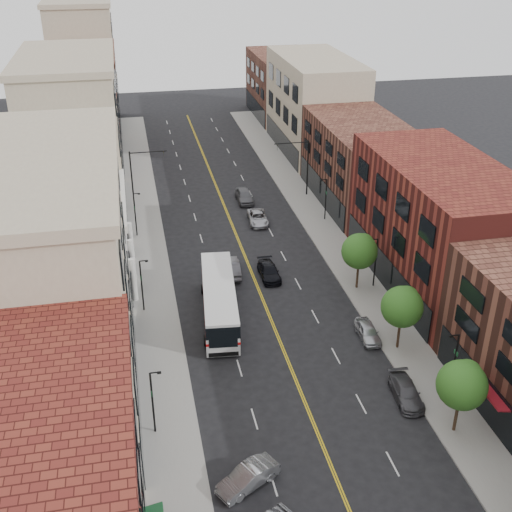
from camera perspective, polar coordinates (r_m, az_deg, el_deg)
ground at (r=42.45m, az=7.82°, el=-20.49°), size 220.00×220.00×0.00m
sidewalk_left at (r=68.94m, az=-9.53°, el=0.10°), size 4.00×110.00×0.15m
sidewalk_right at (r=72.04m, az=6.52°, el=1.57°), size 4.00×110.00×0.15m
bldg_l_tanoffice at (r=45.73m, az=-17.66°, el=-3.22°), size 10.00×22.00×18.00m
bldg_l_white at (r=63.90m, az=-15.86°, el=1.02°), size 10.00×14.00×8.00m
bldg_l_far_a at (r=77.94m, az=-15.77°, el=9.80°), size 10.00×20.00×18.00m
bldg_l_far_b at (r=97.58m, az=-15.14°, el=12.42°), size 10.00×20.00×15.00m
bldg_l_far_c at (r=114.59m, az=-14.99°, el=15.88°), size 10.00×16.00×20.00m
bldg_r_mid at (r=62.98m, az=15.91°, el=2.64°), size 10.00×22.00×12.00m
bldg_r_far_a at (r=81.10m, az=9.34°, el=8.16°), size 10.00×20.00×10.00m
bldg_r_far_b at (r=99.58m, az=5.22°, el=13.23°), size 10.00×22.00×14.00m
bldg_r_far_c at (r=118.69m, az=2.40°, el=14.89°), size 10.00×18.00×11.00m
tree_r_1 at (r=45.66m, az=17.90°, el=-10.71°), size 3.40×3.40×5.59m
tree_r_2 at (r=52.87m, az=12.92°, el=-4.30°), size 3.40×3.40×5.59m
tree_r_3 at (r=60.87m, az=9.24°, el=0.53°), size 3.40×3.40×5.59m
lamp_l_1 at (r=44.63m, az=-9.14°, el=-12.45°), size 0.81×0.55×5.05m
lamp_l_2 at (r=57.87m, az=-10.09°, el=-2.36°), size 0.81×0.55×5.05m
lamp_l_3 at (r=72.24m, az=-10.67°, el=3.86°), size 0.81×0.55×5.05m
lamp_r_1 at (r=49.71m, az=17.21°, el=-8.78°), size 0.81×0.55×5.05m
lamp_r_2 at (r=61.87m, az=10.55°, el=-0.32°), size 0.81×0.55×5.05m
lamp_r_3 at (r=75.48m, az=6.19°, el=5.24°), size 0.81×0.55×5.05m
signal_mast_left at (r=79.08m, az=-10.49°, el=7.29°), size 4.49×0.18×7.20m
signal_mast_right at (r=81.87m, az=4.13°, el=8.38°), size 4.49×0.18×7.20m
city_bus at (r=56.80m, az=-3.29°, el=-3.80°), size 4.03×12.90×3.27m
car_angle_b at (r=42.23m, az=-0.71°, el=-19.08°), size 4.43×3.37×1.40m
car_parked_mid at (r=49.55m, az=13.21°, el=-11.71°), size 2.16×4.54×1.28m
car_parked_far at (r=55.41m, az=9.91°, el=-6.63°), size 1.71×3.92×1.31m
car_lane_behind at (r=64.16m, az=-2.25°, el=-1.00°), size 1.91×4.79×1.55m
car_lane_a at (r=63.60m, az=1.16°, el=-1.39°), size 1.83×4.47×1.29m
car_lane_b at (r=75.30m, az=0.16°, el=3.43°), size 2.44×4.82×1.31m
car_lane_c at (r=81.20m, az=-1.05°, el=5.38°), size 1.90×4.70×1.60m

